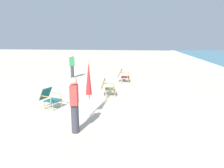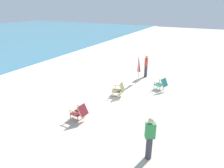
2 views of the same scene
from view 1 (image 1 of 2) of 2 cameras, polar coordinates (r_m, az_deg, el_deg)
ground_plane at (r=9.82m, az=-5.37°, el=-3.04°), size 80.00×80.00×0.00m
beach_chair_back_left at (r=12.60m, az=3.06°, el=2.49°), size 0.62×0.76×0.79m
beach_chair_back_right at (r=8.24m, az=-17.46°, el=-3.62°), size 0.78×0.88×0.79m
beach_chair_mid_center at (r=9.52m, az=-1.44°, el=-0.81°), size 0.69×0.78×0.81m
umbrella_furled_red at (r=7.00m, az=-6.68°, el=1.53°), size 0.81×0.34×2.01m
person_near_chairs at (r=14.19m, az=-11.34°, el=5.10°), size 0.33×0.39×1.63m
person_by_waterline at (r=5.77m, az=-10.65°, el=-5.89°), size 0.37×0.25×1.63m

